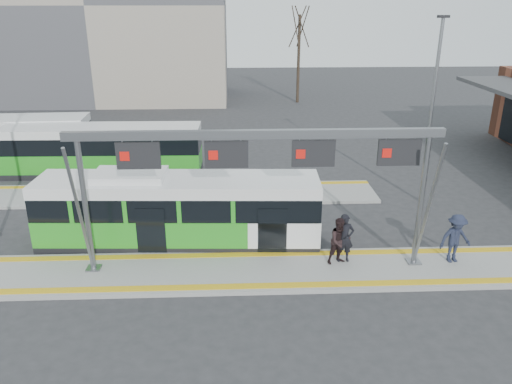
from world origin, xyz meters
TOP-DOWN VIEW (x-y plane):
  - ground at (0.00, 0.00)m, footprint 120.00×120.00m
  - platform_main at (0.00, 0.00)m, footprint 22.00×3.00m
  - platform_second at (-4.00, 8.00)m, footprint 20.00×3.00m
  - tactile_main at (0.00, 0.00)m, footprint 22.00×2.65m
  - tactile_second at (-4.00, 9.15)m, footprint 20.00×0.35m
  - gantry at (-0.35, 0.25)m, footprint 13.00×1.68m
  - apartment_block at (-14.00, 36.00)m, footprint 24.50×12.50m
  - hero_bus at (-3.55, 2.64)m, footprint 11.39×2.90m
  - bg_bus_green at (-8.82, 11.74)m, footprint 11.24×2.57m
  - passenger_a at (2.86, 0.54)m, footprint 0.70×0.47m
  - passenger_b at (2.65, 0.39)m, footprint 1.06×0.94m
  - passenger_c at (6.99, 0.31)m, footprint 1.33×0.89m
  - tree_left at (-7.61, 31.28)m, footprint 1.40×1.40m
  - tree_mid at (4.98, 32.82)m, footprint 1.40×1.40m
  - lamp_east at (8.05, 6.72)m, footprint 0.50×0.25m

SIDE VIEW (x-z plane):
  - ground at x=0.00m, z-range 0.00..0.00m
  - platform_main at x=0.00m, z-range 0.00..0.15m
  - platform_second at x=-4.00m, z-range 0.00..0.15m
  - tactile_main at x=0.00m, z-range 0.15..0.17m
  - tactile_second at x=-4.00m, z-range 0.15..0.17m
  - passenger_b at x=2.65m, z-range 0.15..1.97m
  - passenger_a at x=2.86m, z-range 0.15..2.04m
  - passenger_c at x=6.99m, z-range 0.15..2.07m
  - bg_bus_green at x=-8.82m, z-range -0.02..2.78m
  - hero_bus at x=-3.55m, z-range -0.13..2.98m
  - gantry at x=-0.35m, z-range 1.70..6.90m
  - lamp_east at x=8.05m, z-range 0.24..9.07m
  - tree_left at x=-7.61m, z-range 1.96..9.55m
  - tree_mid at x=4.98m, z-range 2.40..11.69m
  - apartment_block at x=-14.00m, z-range 0.01..18.41m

